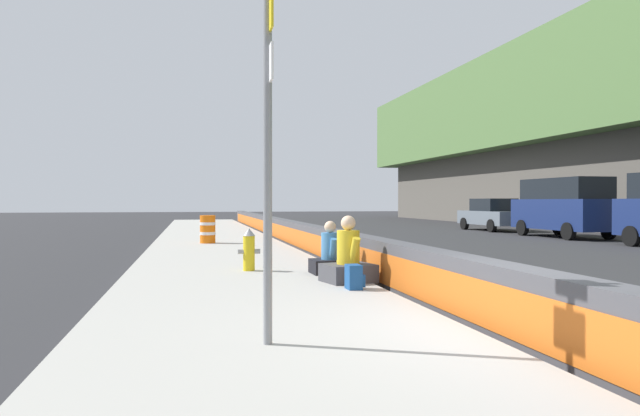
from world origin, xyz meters
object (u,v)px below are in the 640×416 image
(seated_person_middle, at_px, (330,257))
(parked_car_midline, at_px, (493,214))
(backpack, at_px, (354,277))
(route_sign_post, at_px, (268,138))
(parked_car_fourth, at_px, (564,206))
(construction_barrel, at_px, (208,229))
(seated_person_foreground, at_px, (348,261))
(fire_hydrant, at_px, (249,249))

(seated_person_middle, distance_m, parked_car_midline, 21.35)
(backpack, relative_size, parked_car_midline, 0.09)
(route_sign_post, bearing_deg, parked_car_fourth, -42.35)
(backpack, bearing_deg, construction_barrel, 10.52)
(seated_person_foreground, bearing_deg, fire_hydrant, 37.32)
(seated_person_middle, height_order, backpack, seated_person_middle)
(seated_person_foreground, bearing_deg, construction_barrel, 12.06)
(fire_hydrant, bearing_deg, construction_barrel, 4.35)
(fire_hydrant, bearing_deg, backpack, -153.64)
(route_sign_post, xyz_separation_m, fire_hydrant, (6.21, -0.40, -1.62))
(parked_car_fourth, bearing_deg, route_sign_post, 137.65)
(seated_person_foreground, height_order, backpack, seated_person_foreground)
(route_sign_post, distance_m, parked_car_fourth, 22.25)
(route_sign_post, xyz_separation_m, parked_car_fourth, (16.43, -14.97, -0.86))
(route_sign_post, distance_m, parked_car_midline, 26.90)
(seated_person_middle, bearing_deg, parked_car_fourth, -49.77)
(seated_person_foreground, bearing_deg, parked_car_fourth, -46.67)
(seated_person_foreground, bearing_deg, parked_car_midline, -35.36)
(seated_person_foreground, relative_size, construction_barrel, 1.24)
(backpack, distance_m, construction_barrel, 11.28)
(seated_person_middle, xyz_separation_m, parked_car_midline, (16.97, -12.95, 0.40))
(seated_person_foreground, relative_size, parked_car_midline, 0.26)
(route_sign_post, distance_m, fire_hydrant, 6.43)
(fire_hydrant, height_order, seated_person_foreground, seated_person_foreground)
(seated_person_foreground, height_order, construction_barrel, seated_person_foreground)
(fire_hydrant, height_order, backpack, fire_hydrant)
(backpack, bearing_deg, seated_person_foreground, -8.68)
(parked_car_midline, bearing_deg, route_sign_post, 146.35)
(fire_hydrant, distance_m, seated_person_foreground, 2.58)
(route_sign_post, distance_m, construction_barrel, 14.49)
(route_sign_post, relative_size, fire_hydrant, 4.09)
(parked_car_fourth, height_order, parked_car_midline, parked_car_fourth)
(construction_barrel, xyz_separation_m, parked_car_midline, (7.96, -15.11, 0.24))
(seated_person_middle, distance_m, construction_barrel, 9.26)
(fire_hydrant, bearing_deg, seated_person_middle, -118.00)
(parked_car_fourth, bearing_deg, fire_hydrant, 125.04)
(route_sign_post, distance_m, backpack, 4.23)
(seated_person_foreground, xyz_separation_m, backpack, (-0.85, 0.13, -0.17))
(construction_barrel, bearing_deg, seated_person_middle, -166.55)
(route_sign_post, distance_m, seated_person_middle, 5.99)
(seated_person_middle, bearing_deg, parked_car_midline, -37.36)
(fire_hydrant, height_order, construction_barrel, construction_barrel)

